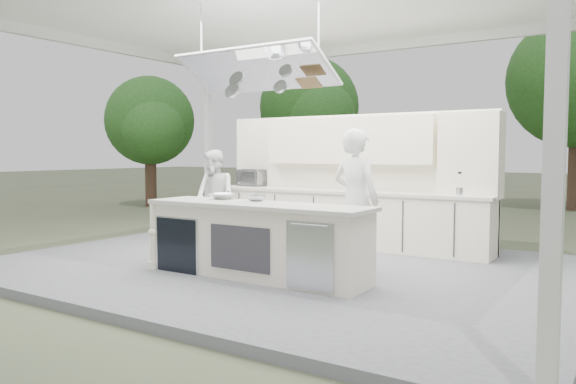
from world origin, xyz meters
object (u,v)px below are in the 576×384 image
Objects in this scene: demo_island at (255,240)px; back_counter at (343,218)px; sous_chef at (215,196)px; head_chef at (356,200)px.

demo_island is 0.61× the size of back_counter.
back_counter is 3.09× the size of sous_chef.
back_counter is 2.32m from sous_chef.
head_chef is 3.34m from sous_chef.
demo_island is 1.89× the size of sous_chef.
head_chef is (0.92, 1.03, 0.48)m from demo_island.
back_counter is 2.14m from head_chef.
demo_island and back_counter have the same top height.
sous_chef is (-2.12, -0.88, 0.35)m from back_counter.
sous_chef is at bearing -4.93° from head_chef.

